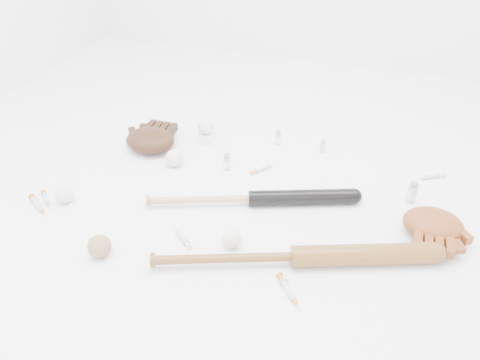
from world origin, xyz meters
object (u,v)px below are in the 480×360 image
(bat_wood, at_px, (294,257))
(glove_dark, at_px, (150,140))
(pedestal, at_px, (206,137))
(bat_dark, at_px, (251,199))

(bat_wood, bearing_deg, glove_dark, 126.82)
(glove_dark, height_order, pedestal, glove_dark)
(bat_wood, height_order, pedestal, bat_wood)
(bat_wood, xyz_separation_m, glove_dark, (-0.77, 0.49, 0.01))
(bat_wood, bearing_deg, bat_dark, 111.16)
(bat_dark, bearing_deg, pedestal, 110.58)
(bat_dark, distance_m, bat_wood, 0.34)
(bat_dark, xyz_separation_m, pedestal, (-0.34, 0.39, -0.01))
(bat_dark, xyz_separation_m, bat_wood, (0.22, -0.25, 0.01))
(pedestal, bearing_deg, bat_dark, -49.03)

